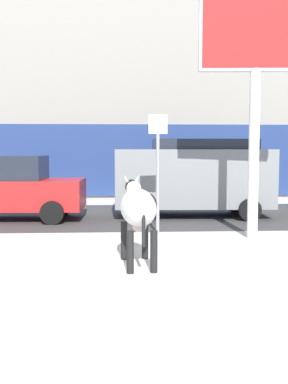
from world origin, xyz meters
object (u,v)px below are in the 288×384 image
Objects in this scene: car_red_sedan at (10,188)px; street_sign at (158,164)px; car_grey_van at (194,175)px; pedestrian_near_billboard at (265,180)px; billboard at (256,45)px; cow_holstein at (138,208)px.

street_sign is (4.06, -2.48, 0.76)m from car_red_sedan.
street_sign is at bearing -114.76° from car_grey_van.
pedestrian_near_billboard is at bearing 24.20° from car_red_sedan.
car_red_sedan is 2.46× the size of pedestrian_near_billboard.
billboard is 3.44m from street_sign.
street_sign is (-2.12, 0.58, -2.64)m from billboard.
cow_holstein is 4.86m from billboard.
cow_holstein is 10.64m from pedestrian_near_billboard.
billboard reaches higher than street_sign.
car_red_sedan is at bearing -155.80° from pedestrian_near_billboard.
street_sign reaches higher than pedestrian_near_billboard.
cow_holstein is at bearing -139.24° from billboard.
street_sign reaches higher than cow_holstein.
street_sign is at bearing 164.74° from billboard.
pedestrian_near_billboard is 7.92m from street_sign.
billboard is 8.15m from pedestrian_near_billboard.
cow_holstein is 0.35× the size of billboard.
car_grey_van is (1.89, 5.76, 0.24)m from cow_holstein.
cow_holstein is 0.41× the size of car_grey_van.
billboard is at bearing -15.26° from street_sign.
car_red_sedan is 0.91× the size of car_grey_van.
billboard is at bearing -76.85° from car_grey_van.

